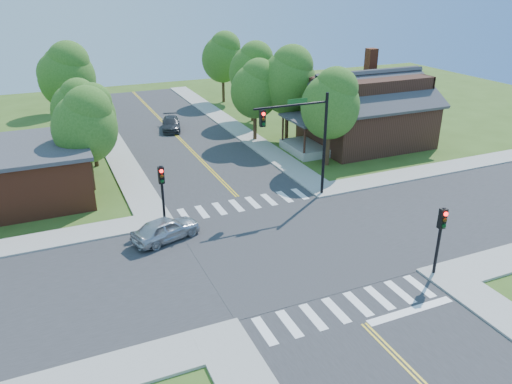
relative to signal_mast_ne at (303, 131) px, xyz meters
name	(u,v)px	position (x,y,z in m)	size (l,w,h in m)	color
ground	(286,247)	(-3.91, -5.59, -4.85)	(100.00, 100.00, 0.00)	#39571B
road_ns	(286,246)	(-3.91, -5.59, -4.83)	(10.00, 90.00, 0.04)	#2D2D30
road_ew	(286,246)	(-3.91, -5.59, -4.83)	(90.00, 10.00, 0.04)	#2D2D30
intersection_patch	(286,247)	(-3.91, -5.59, -4.85)	(10.20, 10.20, 0.06)	#2D2D30
sidewalk_ne	(360,137)	(11.90, 10.23, -4.78)	(40.00, 40.00, 0.14)	#9E9B93
crosswalk_north	(245,204)	(-3.91, 0.61, -4.80)	(8.85, 2.00, 0.01)	white
crosswalk_south	(347,307)	(-3.91, -11.79, -4.80)	(8.85, 2.00, 0.01)	white
centerline	(287,246)	(-3.91, -5.59, -4.80)	(0.30, 90.00, 0.01)	yellow
stop_bar	(410,312)	(-1.41, -13.19, -4.85)	(4.60, 0.45, 0.09)	white
signal_mast_ne	(303,131)	(0.00, 0.00, 0.00)	(5.30, 0.42, 7.20)	black
signal_pole_se	(441,229)	(1.69, -11.21, -2.19)	(0.34, 0.42, 3.80)	black
signal_pole_nw	(162,184)	(-9.51, -0.01, -2.19)	(0.34, 0.42, 3.80)	black
house_ne	(366,108)	(11.19, 8.65, -1.52)	(13.05, 8.80, 7.11)	black
building_nw	(9,175)	(-18.11, 7.61, -2.97)	(10.40, 8.40, 3.73)	brown
tree_e_a	(332,102)	(5.22, 5.00, 0.32)	(4.64, 4.41, 7.90)	#382314
tree_e_b	(289,78)	(5.30, 12.42, 0.85)	(5.12, 4.86, 8.70)	#382314
tree_e_c	(253,69)	(5.06, 19.86, 0.55)	(4.85, 4.60, 8.24)	#382314
tree_e_d	(223,56)	(5.22, 29.19, 0.63)	(4.92, 4.67, 8.36)	#382314
tree_w_a	(86,123)	(-12.81, 7.28, 0.06)	(4.41, 4.19, 7.50)	#382314
tree_w_b	(77,107)	(-12.76, 14.49, -0.42)	(3.98, 3.78, 6.76)	#382314
tree_w_c	(68,74)	(-12.68, 22.18, 0.93)	(5.18, 4.93, 8.81)	#382314
tree_w_d	(57,71)	(-13.20, 31.65, -0.23)	(4.15, 3.94, 7.05)	#382314
tree_house	(256,87)	(2.53, 13.43, 0.09)	(4.44, 4.21, 7.54)	#382314
tree_bldg	(91,113)	(-11.95, 12.22, -0.44)	(3.96, 3.76, 6.73)	#382314
car_silver	(166,229)	(-9.94, -2.09, -4.16)	(4.35, 2.77, 1.38)	silver
car_dgrey	(171,124)	(-3.85, 19.89, -4.23)	(2.71, 4.58, 1.24)	#323437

